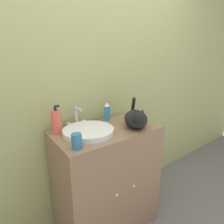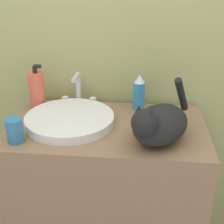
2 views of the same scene
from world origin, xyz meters
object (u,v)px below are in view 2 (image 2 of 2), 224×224
soap_bottle (37,90)px  cup (15,131)px  spray_bottle (139,93)px  cat (159,123)px

soap_bottle → cup: bearing=-87.9°
soap_bottle → spray_bottle: (0.46, 0.03, -0.01)m
cat → soap_bottle: size_ratio=1.59×
soap_bottle → cup: (0.01, -0.31, -0.04)m
spray_bottle → cup: (-0.45, -0.33, -0.03)m
soap_bottle → spray_bottle: size_ratio=1.26×
soap_bottle → cat: bearing=-25.8°
cat → cup: bearing=-50.8°
cat → cup: size_ratio=3.54×
cat → soap_bottle: bearing=-81.9°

